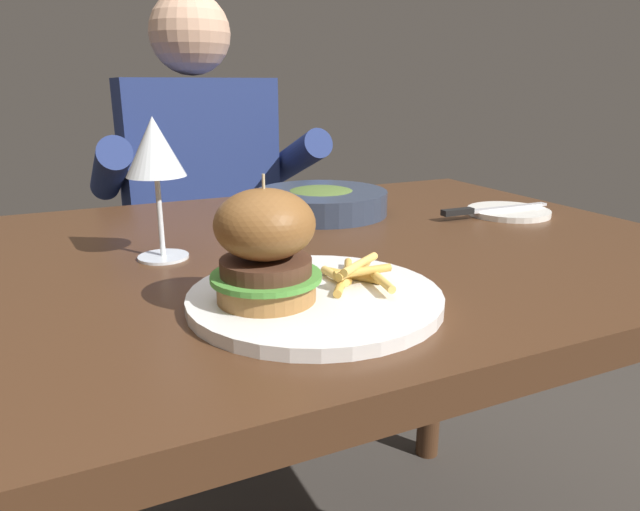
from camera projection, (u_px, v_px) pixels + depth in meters
name	position (u px, v px, depth m)	size (l,w,h in m)	color
dining_table	(311.00, 307.00, 0.87)	(1.12, 0.82, 0.74)	#472B19
main_plate	(315.00, 298.00, 0.61)	(0.27, 0.27, 0.01)	white
burger_sandwich	(265.00, 246.00, 0.57)	(0.11, 0.11, 0.13)	#9E6B38
fries_pile	(354.00, 274.00, 0.63)	(0.08, 0.12, 0.03)	gold
wine_glass	(155.00, 152.00, 0.73)	(0.08, 0.08, 0.19)	silver
bread_plate	(509.00, 212.00, 1.03)	(0.15, 0.15, 0.01)	white
table_knife	(486.00, 209.00, 1.01)	(0.23, 0.02, 0.01)	silver
soup_bowl	(321.00, 201.00, 1.03)	(0.24, 0.24, 0.05)	#2D384C
diner_person	(204.00, 245.00, 1.48)	(0.51, 0.36, 1.18)	#282833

